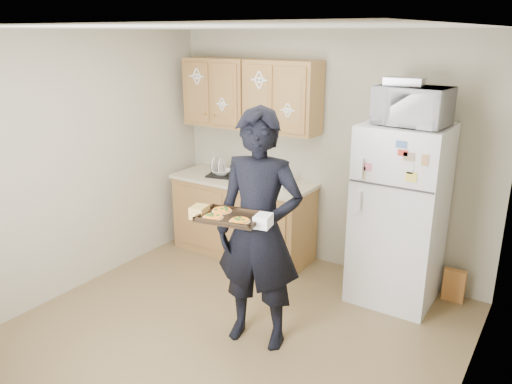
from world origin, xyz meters
TOP-DOWN VIEW (x-y plane):
  - floor at (0.00, 0.00)m, footprint 3.60×3.60m
  - ceiling at (0.00, 0.00)m, footprint 3.60×3.60m
  - wall_back at (0.00, 1.80)m, footprint 3.60×0.04m
  - wall_front at (0.00, -1.80)m, footprint 3.60×0.04m
  - wall_left at (-1.80, 0.00)m, footprint 0.04×3.60m
  - wall_right at (1.80, 0.00)m, footprint 0.04×3.60m
  - refrigerator at (0.95, 1.43)m, footprint 0.75×0.70m
  - base_cabinet at (-0.85, 1.48)m, footprint 1.60×0.60m
  - countertop at (-0.85, 1.48)m, footprint 1.64×0.64m
  - upper_cab_left at (-1.25, 1.61)m, footprint 0.80×0.33m
  - upper_cab_right at (-0.43, 1.61)m, footprint 0.80×0.33m
  - cereal_box at (1.47, 1.67)m, footprint 0.20×0.07m
  - person at (0.23, 0.13)m, footprint 0.79×0.60m
  - baking_tray at (0.17, -0.17)m, footprint 0.51×0.42m
  - pizza_front_left at (0.08, -0.26)m, footprint 0.15×0.15m
  - pizza_front_right at (0.29, -0.22)m, footprint 0.15×0.15m
  - pizza_back_left at (0.05, -0.11)m, footprint 0.15×0.15m
  - microwave at (0.99, 1.38)m, footprint 0.64×0.46m
  - foil_pan at (0.89, 1.41)m, footprint 0.34×0.25m
  - dish_rack at (-1.10, 1.46)m, footprint 0.41×0.34m
  - bowl at (-1.13, 1.46)m, footprint 0.27×0.27m
  - soap_bottle at (-0.30, 1.41)m, footprint 0.09×0.09m

SIDE VIEW (x-z plane):
  - floor at x=0.00m, z-range 0.00..0.00m
  - cereal_box at x=1.47m, z-range 0.00..0.32m
  - base_cabinet at x=-0.85m, z-range 0.00..0.86m
  - refrigerator at x=0.95m, z-range 0.00..1.70m
  - countertop at x=-0.85m, z-range 0.86..0.90m
  - bowl at x=-1.13m, z-range 0.92..0.97m
  - dish_rack at x=-1.10m, z-range 0.90..1.04m
  - person at x=0.23m, z-range 0.00..1.95m
  - soap_bottle at x=-0.30m, z-range 0.90..1.07m
  - baking_tray at x=0.17m, z-range 1.15..1.19m
  - pizza_front_left at x=0.08m, z-range 1.18..1.20m
  - pizza_front_right at x=0.29m, z-range 1.18..1.20m
  - pizza_back_left at x=0.05m, z-range 1.18..1.20m
  - wall_back at x=0.00m, z-range 0.00..2.50m
  - wall_front at x=0.00m, z-range 0.00..2.50m
  - wall_left at x=-1.80m, z-range 0.00..2.50m
  - wall_right at x=1.80m, z-range 0.00..2.50m
  - upper_cab_left at x=-1.25m, z-range 1.45..2.20m
  - upper_cab_right at x=-0.43m, z-range 1.45..2.20m
  - microwave at x=0.99m, z-range 1.70..2.03m
  - foil_pan at x=0.89m, z-range 2.03..2.10m
  - ceiling at x=0.00m, z-range 2.50..2.50m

